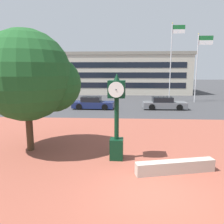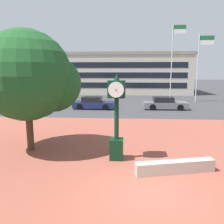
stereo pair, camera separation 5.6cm
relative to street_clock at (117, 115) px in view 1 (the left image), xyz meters
The scene contains 10 objects.
ground_plane 3.73m from the street_clock, 66.41° to the right, with size 200.00×200.00×0.00m, color #38383A.
plaza_brick_paving 2.59m from the street_clock, 39.22° to the left, with size 44.00×15.78×0.01m, color brown.
planter_wall 3.24m from the street_clock, 28.57° to the right, with size 3.20×0.40×0.50m, color #ADA393.
street_clock is the anchor object (origin of this frame).
plaza_tree 4.60m from the street_clock, 165.63° to the left, with size 4.71×4.38×5.94m.
car_street_near 14.19m from the street_clock, 102.62° to the left, with size 4.39×2.02×1.28m.
car_street_mid 14.73m from the street_clock, 72.56° to the left, with size 4.49×1.90×1.28m.
flagpole_primary 21.07m from the street_clock, 72.67° to the left, with size 1.64×0.14×9.78m.
flagpole_secondary 22.18m from the street_clock, 64.37° to the left, with size 1.86×0.14×8.50m.
civic_building 32.97m from the street_clock, 90.68° to the left, with size 23.71×11.05×7.03m.
Camera 1 is at (-0.86, -6.93, 3.97)m, focal length 36.30 mm.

